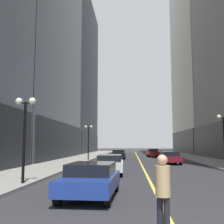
{
  "coord_description": "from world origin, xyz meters",
  "views": [
    {
      "loc": [
        -1.03,
        -3.45,
        2.07
      ],
      "look_at": [
        -3.65,
        34.08,
        6.51
      ],
      "focal_mm": 43.66,
      "sensor_mm": 36.0,
      "label": 1
    }
  ],
  "objects": [
    {
      "name": "lane_centre_stripe",
      "position": [
        0.0,
        35.0,
        0.0
      ],
      "size": [
        0.16,
        70.0,
        0.01
      ],
      "primitive_type": "cube",
      "color": "#E5D64C",
      "rests_on": "ground"
    },
    {
      "name": "car_maroon",
      "position": [
        3.0,
        25.58,
        0.72
      ],
      "size": [
        1.93,
        4.16,
        1.32
      ],
      "color": "maroon",
      "rests_on": "ground"
    },
    {
      "name": "car_black",
      "position": [
        -2.76,
        34.89,
        0.72
      ],
      "size": [
        1.9,
        4.68,
        1.32
      ],
      "color": "black",
      "rests_on": "ground"
    },
    {
      "name": "ground_plane",
      "position": [
        0.0,
        35.0,
        0.0
      ],
      "size": [
        200.0,
        200.0,
        0.0
      ],
      "primitive_type": "plane",
      "color": "#2D2D30"
    },
    {
      "name": "sidewalk_left",
      "position": [
        -8.25,
        35.0,
        0.07
      ],
      "size": [
        4.5,
        78.0,
        0.15
      ],
      "primitive_type": "cube",
      "color": "gray",
      "rests_on": "ground"
    },
    {
      "name": "car_blue",
      "position": [
        -2.61,
        7.36,
        0.72
      ],
      "size": [
        2.09,
        4.26,
        1.32
      ],
      "color": "navy",
      "rests_on": "ground"
    },
    {
      "name": "street_lamp_left_far",
      "position": [
        -6.4,
        30.68,
        3.26
      ],
      "size": [
        1.06,
        0.36,
        4.43
      ],
      "color": "black",
      "rests_on": "ground"
    },
    {
      "name": "building_left_mid",
      "position": [
        -16.6,
        34.5,
        21.73
      ],
      "size": [
        12.4,
        24.0,
        43.63
      ],
      "color": "#4C515B",
      "rests_on": "ground"
    },
    {
      "name": "street_lamp_right_mid",
      "position": [
        6.4,
        18.92,
        3.26
      ],
      "size": [
        1.06,
        0.36,
        4.43
      ],
      "color": "black",
      "rests_on": "ground"
    },
    {
      "name": "street_lamp_left_near",
      "position": [
        -6.4,
        9.96,
        3.26
      ],
      "size": [
        1.06,
        0.36,
        4.43
      ],
      "color": "black",
      "rests_on": "ground"
    },
    {
      "name": "building_right_far",
      "position": [
        16.85,
        60.0,
        26.16
      ],
      "size": [
        12.9,
        26.0,
        52.49
      ],
      "color": "#B7AD99",
      "rests_on": "ground"
    },
    {
      "name": "car_red",
      "position": [
        2.5,
        42.57,
        0.72
      ],
      "size": [
        1.92,
        4.07,
        1.32
      ],
      "color": "#B21919",
      "rests_on": "ground"
    },
    {
      "name": "car_white",
      "position": [
        -2.53,
        15.78,
        0.72
      ],
      "size": [
        1.97,
        4.67,
        1.32
      ],
      "color": "silver",
      "rests_on": "ground"
    },
    {
      "name": "building_left_far",
      "position": [
        -17.99,
        60.0,
        18.48
      ],
      "size": [
        15.18,
        26.0,
        37.08
      ],
      "color": "#4C515B",
      "rests_on": "ground"
    },
    {
      "name": "sidewalk_right",
      "position": [
        8.25,
        35.0,
        0.07
      ],
      "size": [
        4.5,
        78.0,
        0.15
      ],
      "primitive_type": "cube",
      "color": "gray",
      "rests_on": "ground"
    },
    {
      "name": "pedestrian_in_tan_trench",
      "position": [
        -0.32,
        2.93,
        1.07
      ],
      "size": [
        0.47,
        0.47,
        1.83
      ],
      "color": "black",
      "rests_on": "ground"
    }
  ]
}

